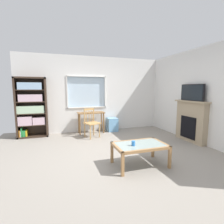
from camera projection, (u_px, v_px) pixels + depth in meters
ground at (115, 154)px, 3.97m from camera, size 6.01×5.87×0.02m
wall_back_with_window at (93, 95)px, 6.10m from camera, size 5.01×0.15×2.63m
wall_right at (205, 96)px, 4.59m from camera, size 0.12×5.07×2.63m
bookshelf at (31, 107)px, 5.30m from camera, size 0.90×0.38×1.86m
desk_under_window at (91, 116)px, 5.82m from camera, size 0.91×0.40×0.72m
wooden_chair at (91, 123)px, 5.32m from camera, size 0.54×0.53×0.90m
plastic_drawer_unit at (112, 124)px, 6.15m from camera, size 0.35×0.40×0.47m
fireplace at (191, 121)px, 4.89m from camera, size 0.26×1.13×1.17m
tv at (192, 92)px, 4.77m from camera, size 0.06×0.82×0.46m
coffee_table at (140, 147)px, 3.34m from camera, size 1.01×0.64×0.44m
sippy_cup at (133, 143)px, 3.24m from camera, size 0.07×0.07×0.09m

